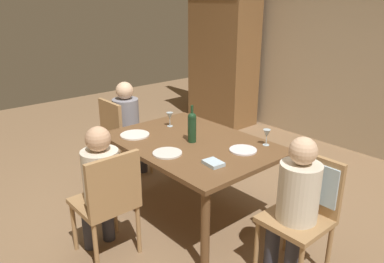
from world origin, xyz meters
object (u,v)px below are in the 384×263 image
dining_table (192,150)px  dinner_plate_guest_left (243,150)px  person_man_guest (128,121)px  wine_bottle_tall_green (192,126)px  chair_right_end (307,199)px  chair_near (109,198)px  person_woman_host (296,200)px  wine_glass_near_left (170,116)px  chair_left_end (120,133)px  wine_glass_centre (267,134)px  armoire_cabinet (223,56)px  dinner_plate_guest_right (135,135)px  person_man_bearded (100,181)px  dinner_plate_host (167,153)px

dining_table → dinner_plate_guest_left: dinner_plate_guest_left is taller
person_man_guest → wine_bottle_tall_green: (1.15, -0.03, 0.25)m
chair_right_end → person_man_guest: bearing=2.4°
chair_near → person_woman_host: size_ratio=0.83×
chair_near → wine_glass_near_left: (-0.57, 1.05, 0.31)m
chair_left_end → wine_glass_near_left: size_ratio=6.17×
person_woman_host → dinner_plate_guest_left: (-0.70, 0.22, 0.10)m
chair_near → person_man_guest: 1.57m
dining_table → wine_bottle_tall_green: bearing=-119.4°
chair_left_end → dinner_plate_guest_left: bearing=9.8°
person_woman_host → wine_glass_centre: (-0.65, 0.47, 0.20)m
chair_near → dinner_plate_guest_left: (0.37, 1.12, 0.21)m
chair_near → person_man_guest: bearing=52.4°
wine_glass_centre → dinner_plate_guest_left: size_ratio=0.62×
dining_table → wine_bottle_tall_green: 0.23m
chair_left_end → person_woman_host: size_ratio=0.83×
armoire_cabinet → chair_left_end: (0.72, -2.39, -0.56)m
wine_glass_near_left → dinner_plate_guest_right: 0.44m
chair_left_end → dinner_plate_guest_right: bearing=-18.4°
person_man_guest → chair_near: bearing=-37.6°
chair_right_end → wine_bottle_tall_green: (-1.16, -0.13, 0.30)m
armoire_cabinet → chair_near: armoire_cabinet is taller
dinner_plate_guest_left → wine_bottle_tall_green: bearing=-156.9°
dinner_plate_guest_left → chair_left_end: bearing=-170.2°
armoire_cabinet → wine_glass_centre: size_ratio=14.63×
chair_left_end → wine_glass_centre: 1.77m
chair_right_end → person_man_bearded: person_man_bearded is taller
dinner_plate_guest_left → dinner_plate_guest_right: 1.07m
armoire_cabinet → dinner_plate_guest_right: (1.39, -2.61, -0.35)m
dinner_plate_guest_left → wine_glass_centre: bearing=79.7°
wine_glass_centre → dinner_plate_guest_right: size_ratio=0.53×
person_man_guest → dinner_plate_guest_right: person_man_guest is taller
dining_table → person_man_bearded: size_ratio=1.41×
wine_glass_near_left → person_woman_host: bearing=-4.9°
wine_glass_near_left → wine_glass_centre: bearing=18.8°
person_man_bearded → wine_glass_near_left: person_man_bearded is taller
chair_near → person_man_bearded: size_ratio=0.84×
chair_right_end → chair_left_end: bearing=5.2°
dinner_plate_guest_left → chair_right_end: bearing=-5.6°
chair_right_end → dinner_plate_guest_left: bearing=-5.6°
dining_table → dinner_plate_host: bearing=-77.4°
chair_near → person_woman_host: 1.41m
wine_bottle_tall_green → wine_glass_centre: (0.51, 0.45, -0.04)m
chair_right_end → dinner_plate_guest_right: 1.70m
armoire_cabinet → dining_table: armoire_cabinet is taller
dinner_plate_guest_right → chair_left_end: bearing=161.6°
dinner_plate_guest_left → armoire_cabinet: bearing=137.9°
chair_right_end → dinner_plate_host: size_ratio=3.64×
dining_table → dinner_plate_guest_left: bearing=22.8°
chair_right_end → dinner_plate_host: 1.19m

